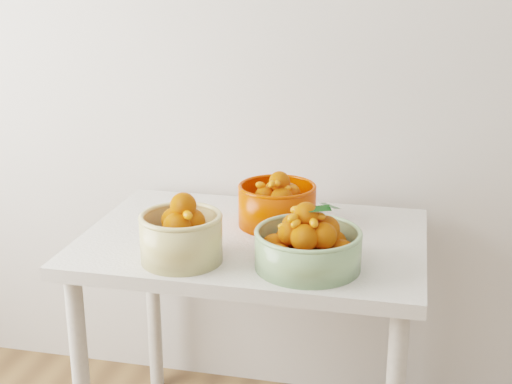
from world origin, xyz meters
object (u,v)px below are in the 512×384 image
bowl_cream (182,235)px  bowl_orange (277,204)px  bowl_green (308,245)px  table (253,266)px

bowl_cream → bowl_orange: bowl_cream is taller
bowl_green → bowl_orange: size_ratio=1.08×
table → bowl_cream: bearing=-123.9°
bowl_green → bowl_orange: bowl_green is taller
bowl_green → bowl_cream: bearing=-174.7°
bowl_orange → bowl_green: bearing=-64.8°
table → bowl_orange: bowl_orange is taller
bowl_orange → table: bearing=-115.5°
table → bowl_orange: 0.20m
table → bowl_orange: size_ratio=3.18×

